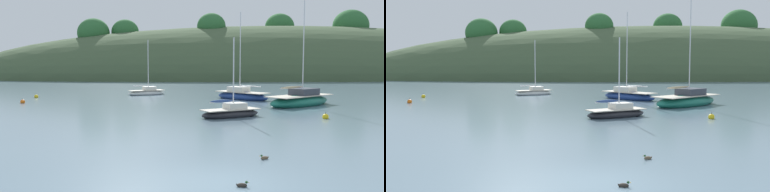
# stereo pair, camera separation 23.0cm
# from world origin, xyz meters

# --- Properties ---
(ground_plane) EXTENTS (400.00, 400.00, 0.00)m
(ground_plane) POSITION_xyz_m (0.00, 0.00, 0.00)
(ground_plane) COLOR slate
(far_shoreline_hill) EXTENTS (150.00, 36.00, 28.13)m
(far_shoreline_hill) POSITION_xyz_m (24.87, 82.63, 0.13)
(far_shoreline_hill) COLOR #425638
(far_shoreline_hill) RESTS_ON ground
(sailboat_orange_cutter) EXTENTS (5.90, 6.28, 9.35)m
(sailboat_orange_cutter) POSITION_xyz_m (5.75, 29.92, 0.39)
(sailboat_orange_cutter) COLOR navy
(sailboat_orange_cutter) RESTS_ON ground
(sailboat_teal_outer) EXTENTS (7.77, 6.82, 10.59)m
(sailboat_teal_outer) POSITION_xyz_m (9.98, 23.46, 0.46)
(sailboat_teal_outer) COLOR #196B56
(sailboat_teal_outer) RESTS_ON ground
(sailboat_cream_ketch) EXTENTS (4.94, 3.44, 5.88)m
(sailboat_cream_ketch) POSITION_xyz_m (2.62, 16.10, 0.32)
(sailboat_cream_ketch) COLOR #232328
(sailboat_cream_ketch) RESTS_ON ground
(sailboat_yellow_far) EXTENTS (4.77, 3.35, 6.65)m
(sailboat_yellow_far) POSITION_xyz_m (-4.60, 36.09, 0.31)
(sailboat_yellow_far) COLOR white
(sailboat_yellow_far) RESTS_ON ground
(mooring_buoy_channel) EXTENTS (0.44, 0.44, 0.54)m
(mooring_buoy_channel) POSITION_xyz_m (-16.52, 32.81, 0.12)
(mooring_buoy_channel) COLOR yellow
(mooring_buoy_channel) RESTS_ON ground
(mooring_buoy_inner) EXTENTS (0.44, 0.44, 0.54)m
(mooring_buoy_inner) POSITION_xyz_m (-15.90, 26.86, 0.12)
(mooring_buoy_inner) COLOR orange
(mooring_buoy_inner) RESTS_ON ground
(mooring_buoy_outer) EXTENTS (0.44, 0.44, 0.54)m
(mooring_buoy_outer) POSITION_xyz_m (9.13, 14.91, 0.12)
(mooring_buoy_outer) COLOR yellow
(mooring_buoy_outer) RESTS_ON ground
(duck_lone_right) EXTENTS (0.42, 0.29, 0.24)m
(duck_lone_right) POSITION_xyz_m (2.17, 3.17, 0.05)
(duck_lone_right) COLOR brown
(duck_lone_right) RESTS_ON ground
(duck_lead) EXTENTS (0.43, 0.23, 0.24)m
(duck_lead) POSITION_xyz_m (0.62, -0.56, 0.05)
(duck_lead) COLOR #2D2823
(duck_lead) RESTS_ON ground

